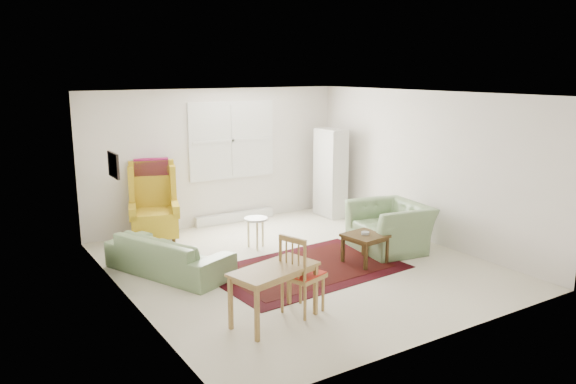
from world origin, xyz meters
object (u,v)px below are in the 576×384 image
stool (256,233)px  desk_chair (303,273)px  sofa (169,247)px  cabinet (331,173)px  armchair (390,222)px  wingback_chair (154,202)px  coffee_table (365,249)px  desk (274,295)px

stool → desk_chair: 2.56m
sofa → stool: sofa is taller
cabinet → armchair: bearing=-100.6°
sofa → armchair: 3.48m
stool → sofa: bearing=-167.8°
wingback_chair → coffee_table: (2.27, -2.75, -0.45)m
cabinet → coffee_table: bearing=-114.6°
armchair → wingback_chair: wingback_chair is taller
wingback_chair → desk_chair: bearing=-64.8°
coffee_table → desk_chair: (-1.74, -0.95, 0.26)m
armchair → desk_chair: bearing=-56.0°
coffee_table → desk: 2.38m
sofa → desk_chair: desk_chair is taller
stool → cabinet: size_ratio=0.30×
armchair → cabinet: cabinet is taller
cabinet → desk: (-3.38, -3.52, -0.53)m
coffee_table → desk_chair: bearing=-151.5°
stool → desk: 2.74m
wingback_chair → desk: wingback_chair is taller
armchair → desk_chair: desk_chair is taller
sofa → cabinet: cabinet is taller
desk → sofa: bearing=102.0°
sofa → desk: sofa is taller
sofa → coffee_table: 2.86m
cabinet → sofa: bearing=-159.0°
sofa → cabinet: (3.84, 1.38, 0.47)m
sofa → desk: (0.46, -2.14, -0.06)m
coffee_table → desk_chair: desk_chair is taller
stool → wingback_chair: bearing=135.0°
armchair → stool: bearing=-116.6°
coffee_table → desk: desk is taller
sofa → desk: bearing=168.8°
desk_chair → stool: bearing=-33.9°
cabinet → desk_chair: size_ratio=1.77×
wingback_chair → stool: bearing=-28.0°
sofa → desk_chair: 2.27m
sofa → coffee_table: size_ratio=3.47×
desk → stool: bearing=65.3°
armchair → desk: armchair is taller
coffee_table → cabinet: cabinet is taller
cabinet → desk: 4.91m
armchair → desk: (-2.91, -1.28, -0.13)m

